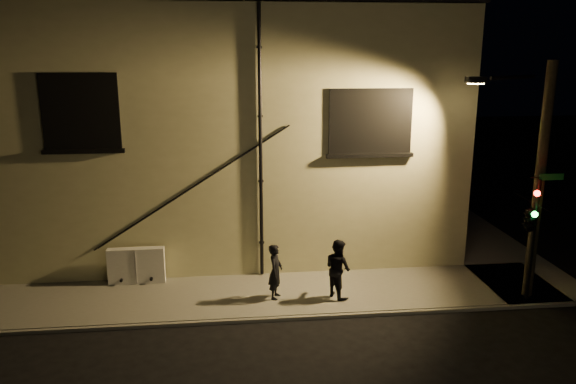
{
  "coord_description": "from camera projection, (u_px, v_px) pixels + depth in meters",
  "views": [
    {
      "loc": [
        -2.82,
        -13.88,
        7.14
      ],
      "look_at": [
        -1.09,
        1.8,
        3.12
      ],
      "focal_mm": 35.0,
      "sensor_mm": 36.0,
      "label": 1
    }
  ],
  "objects": [
    {
      "name": "utility_cabinet",
      "position": [
        136.0,
        266.0,
        17.26
      ],
      "size": [
        1.72,
        0.29,
        1.13
      ],
      "primitive_type": "cube",
      "color": "silver",
      "rests_on": "sidewalk"
    },
    {
      "name": "pedestrian_a",
      "position": [
        275.0,
        271.0,
        16.15
      ],
      "size": [
        0.56,
        0.69,
        1.62
      ],
      "primitive_type": "imported",
      "rotation": [
        0.0,
        0.0,
        1.24
      ],
      "color": "black",
      "rests_on": "sidewalk"
    },
    {
      "name": "streetlamp_pole",
      "position": [
        535.0,
        177.0,
        15.74
      ],
      "size": [
        2.02,
        1.38,
        6.87
      ],
      "color": "black",
      "rests_on": "ground"
    },
    {
      "name": "building",
      "position": [
        222.0,
        119.0,
        22.69
      ],
      "size": [
        16.2,
        12.23,
        8.8
      ],
      "color": "beige",
      "rests_on": "ground"
    },
    {
      "name": "traffic_signal",
      "position": [
        530.0,
        217.0,
        15.55
      ],
      "size": [
        1.19,
        2.16,
        3.7
      ],
      "color": "black",
      "rests_on": "sidewalk"
    },
    {
      "name": "pedestrian_b",
      "position": [
        338.0,
        268.0,
        16.24
      ],
      "size": [
        0.98,
        1.06,
        1.74
      ],
      "primitive_type": "imported",
      "rotation": [
        0.0,
        0.0,
        2.06
      ],
      "color": "black",
      "rests_on": "sidewalk"
    },
    {
      "name": "sidewalk",
      "position": [
        345.0,
        256.0,
        19.77
      ],
      "size": [
        21.0,
        16.0,
        0.12
      ],
      "color": "slate",
      "rests_on": "ground"
    },
    {
      "name": "ground",
      "position": [
        334.0,
        317.0,
        15.43
      ],
      "size": [
        90.0,
        90.0,
        0.0
      ],
      "primitive_type": "plane",
      "color": "black"
    }
  ]
}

